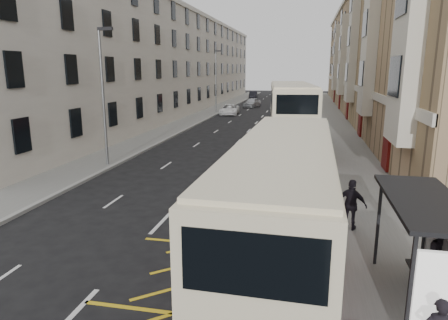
% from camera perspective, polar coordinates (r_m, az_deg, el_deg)
% --- Properties ---
extents(ground, '(200.00, 200.00, 0.00)m').
position_cam_1_polar(ground, '(12.57, -15.63, -15.35)').
color(ground, black).
rests_on(ground, ground).
extents(pavement_right, '(4.00, 120.00, 0.15)m').
position_cam_1_polar(pavement_right, '(40.26, 15.35, 4.23)').
color(pavement_right, slate).
rests_on(pavement_right, ground).
extents(pavement_left, '(3.00, 120.00, 0.15)m').
position_cam_1_polar(pavement_left, '(42.18, -6.22, 5.00)').
color(pavement_left, slate).
rests_on(pavement_left, ground).
extents(kerb_right, '(0.25, 120.00, 0.15)m').
position_cam_1_polar(kerb_right, '(40.18, 12.49, 4.37)').
color(kerb_right, gray).
rests_on(kerb_right, ground).
extents(kerb_left, '(0.25, 120.00, 0.15)m').
position_cam_1_polar(kerb_left, '(41.74, -4.26, 4.96)').
color(kerb_left, gray).
rests_on(kerb_left, ground).
extents(road_markings, '(10.00, 110.00, 0.01)m').
position_cam_1_polar(road_markings, '(55.33, 6.08, 6.81)').
color(road_markings, silver).
rests_on(road_markings, ground).
extents(terrace_right, '(10.75, 79.00, 15.25)m').
position_cam_1_polar(terrace_right, '(55.97, 22.12, 13.74)').
color(terrace_right, '#A1815D').
rests_on(terrace_right, ground).
extents(terrace_left, '(9.18, 79.00, 13.25)m').
position_cam_1_polar(terrace_left, '(58.36, -7.32, 13.50)').
color(terrace_left, beige).
rests_on(terrace_left, ground).
extents(bus_shelter, '(1.65, 4.25, 2.70)m').
position_cam_1_polar(bus_shelter, '(10.51, 27.73, -9.36)').
color(bus_shelter, black).
rests_on(bus_shelter, pavement_right).
extents(guard_railing, '(0.06, 6.56, 1.01)m').
position_cam_1_polar(guard_railing, '(16.32, 14.31, -5.32)').
color(guard_railing, red).
rests_on(guard_railing, pavement_right).
extents(street_lamp_near, '(0.93, 0.18, 8.00)m').
position_cam_1_polar(street_lamp_near, '(24.73, -16.84, 9.57)').
color(street_lamp_near, slate).
rests_on(street_lamp_near, pavement_left).
extents(street_lamp_far, '(0.93, 0.18, 8.00)m').
position_cam_1_polar(street_lamp_far, '(53.07, -1.11, 11.63)').
color(street_lamp_far, slate).
rests_on(street_lamp_far, pavement_left).
extents(double_decker_front, '(2.58, 10.33, 4.10)m').
position_cam_1_polar(double_decker_front, '(10.66, 8.35, -7.92)').
color(double_decker_front, beige).
rests_on(double_decker_front, ground).
extents(double_decker_rear, '(3.91, 12.30, 4.82)m').
position_cam_1_polar(double_decker_rear, '(28.99, 9.47, 6.04)').
color(double_decker_rear, beige).
rests_on(double_decker_rear, ground).
extents(pedestrian_mid, '(0.93, 0.73, 1.90)m').
position_cam_1_polar(pedestrian_mid, '(11.87, 28.84, -12.41)').
color(pedestrian_mid, black).
rests_on(pedestrian_mid, pavement_right).
extents(pedestrian_far, '(1.18, 0.80, 1.86)m').
position_cam_1_polar(pedestrian_far, '(15.12, 17.74, -6.11)').
color(pedestrian_far, black).
rests_on(pedestrian_far, pavement_right).
extents(white_van, '(2.55, 4.96, 1.34)m').
position_cam_1_polar(white_van, '(52.10, 0.79, 7.24)').
color(white_van, white).
rests_on(white_van, ground).
extents(car_silver, '(2.67, 4.56, 1.46)m').
position_cam_1_polar(car_silver, '(61.98, 4.02, 8.18)').
color(car_silver, '#ACAFB4').
rests_on(car_silver, ground).
extents(car_dark, '(1.74, 4.33, 1.40)m').
position_cam_1_polar(car_dark, '(80.91, 4.19, 9.27)').
color(car_dark, black).
rests_on(car_dark, ground).
extents(car_red, '(3.17, 4.79, 1.29)m').
position_cam_1_polar(car_red, '(69.80, 9.31, 8.50)').
color(car_red, maroon).
rests_on(car_red, ground).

